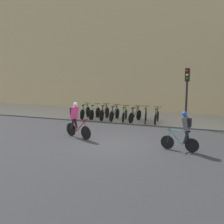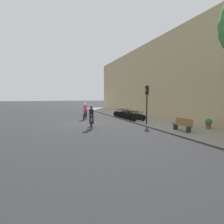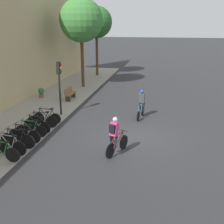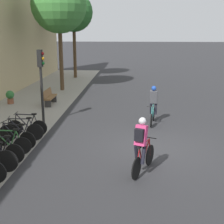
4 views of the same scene
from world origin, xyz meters
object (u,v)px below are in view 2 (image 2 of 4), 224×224
(parked_bike_0, at_px, (120,113))
(parked_bike_2, at_px, (124,114))
(potted_plant, at_px, (209,123))
(cyclist_pink, at_px, (85,111))
(cyclist_grey, at_px, (91,116))
(parked_bike_3, at_px, (127,115))
(parked_bike_1, at_px, (122,114))
(parked_bike_4, at_px, (129,115))
(parked_bike_6, at_px, (135,117))
(traffic_light_pole, at_px, (147,97))
(parked_bike_5, at_px, (132,116))
(parked_bike_7, at_px, (139,117))
(bench, at_px, (182,124))

(parked_bike_0, xyz_separation_m, parked_bike_2, (1.36, 0.00, 0.02))
(parked_bike_0, distance_m, parked_bike_2, 1.36)
(parked_bike_2, xyz_separation_m, potted_plant, (8.85, 2.87, 0.02))
(cyclist_pink, bearing_deg, parked_bike_2, 92.03)
(cyclist_grey, distance_m, parked_bike_3, 7.21)
(parked_bike_2, xyz_separation_m, parked_bike_3, (0.68, -0.00, -0.02))
(potted_plant, bearing_deg, parked_bike_1, -163.23)
(parked_bike_4, bearing_deg, cyclist_pink, -104.56)
(potted_plant, bearing_deg, parked_bike_2, -162.02)
(cyclist_pink, height_order, parked_bike_3, cyclist_pink)
(cyclist_grey, bearing_deg, parked_bike_6, 118.71)
(parked_bike_1, height_order, traffic_light_pole, traffic_light_pole)
(parked_bike_5, height_order, parked_bike_7, parked_bike_5)
(parked_bike_6, bearing_deg, potted_plant, 25.08)
(parked_bike_3, bearing_deg, potted_plant, 19.36)
(parked_bike_3, distance_m, parked_bike_7, 2.71)
(bench, bearing_deg, parked_bike_3, -176.47)
(traffic_light_pole, bearing_deg, parked_bike_6, 175.70)
(traffic_light_pole, bearing_deg, parked_bike_4, 177.25)
(parked_bike_2, height_order, traffic_light_pole, traffic_light_pole)
(parked_bike_3, distance_m, parked_bike_4, 0.68)
(parked_bike_4, xyz_separation_m, traffic_light_pole, (3.78, -0.18, 1.96))
(parked_bike_3, relative_size, parked_bike_4, 1.05)
(cyclist_pink, relative_size, parked_bike_1, 1.08)
(parked_bike_4, height_order, traffic_light_pole, traffic_light_pole)
(parked_bike_0, distance_m, traffic_light_pole, 6.78)
(potted_plant, bearing_deg, parked_bike_5, -157.15)
(parked_bike_1, bearing_deg, parked_bike_4, -0.04)
(cyclist_pink, bearing_deg, bench, 30.63)
(parked_bike_5, distance_m, potted_plant, 7.39)
(cyclist_pink, relative_size, parked_bike_6, 1.05)
(cyclist_grey, height_order, parked_bike_6, cyclist_grey)
(parked_bike_3, xyz_separation_m, parked_bike_5, (1.36, -0.00, -0.00))
(traffic_light_pole, bearing_deg, parked_bike_3, 177.66)
(cyclist_pink, xyz_separation_m, parked_bike_5, (1.87, 4.60, -0.55))
(cyclist_grey, bearing_deg, parked_bike_0, 142.91)
(parked_bike_6, bearing_deg, parked_bike_2, 180.00)
(parked_bike_5, xyz_separation_m, parked_bike_6, (0.68, 0.00, 0.01))
(parked_bike_1, bearing_deg, potted_plant, 16.77)
(cyclist_grey, xyz_separation_m, traffic_light_pole, (-0.45, 5.07, 1.40))
(parked_bike_1, bearing_deg, parked_bike_2, -0.04)
(parked_bike_7, distance_m, potted_plant, 6.16)
(parked_bike_3, bearing_deg, parked_bike_7, 0.00)
(bench, bearing_deg, parked_bike_5, -175.76)
(cyclist_pink, xyz_separation_m, bench, (8.61, 5.10, -0.48))
(parked_bike_5, distance_m, bench, 6.76)
(parked_bike_1, bearing_deg, parked_bike_6, -0.01)
(parked_bike_2, relative_size, parked_bike_6, 1.04)
(parked_bike_0, relative_size, parked_bike_4, 1.03)
(cyclist_grey, bearing_deg, parked_bike_7, 112.73)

